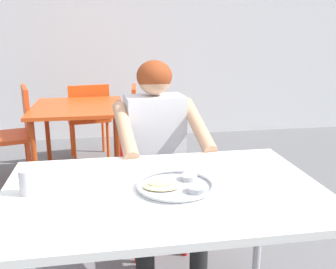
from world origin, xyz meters
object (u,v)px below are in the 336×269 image
Objects in this scene: thali_tray at (176,185)px; drinking_cup at (28,181)px; chair_red_left at (14,129)px; chair_red_far at (89,115)px; table_background_red at (78,115)px; chair_red_right at (148,127)px; chair_foreground at (152,169)px; diner_foreground at (159,145)px; table_foreground at (164,205)px.

thali_tray is 3.18× the size of drinking_cup.
chair_red_left is (-0.50, 2.03, -0.29)m from drinking_cup.
drinking_cup reaches higher than chair_red_far.
chair_red_far is at bearing 84.07° from table_background_red.
chair_red_left is 1.19m from chair_red_right.
chair_red_right is at bearing 84.75° from chair_foreground.
diner_foreground is (0.03, 0.69, -0.05)m from thali_tray.
diner_foreground is 1.35× the size of chair_red_left.
chair_red_left is (-1.02, 2.06, -0.17)m from table_foreground.
chair_foreground is at bearing 94.07° from diner_foreground.
chair_red_right is (0.16, 1.97, -0.18)m from table_foreground.
table_background_red is 1.01× the size of chair_red_right.
chair_red_right is (0.68, 1.94, -0.30)m from drinking_cup.
table_background_red is 0.63m from chair_red_right.
table_foreground is 2.05m from table_background_red.
chair_red_far reaches higher than table_foreground.
chair_red_right is at bearing 85.39° from table_foreground.
drinking_cup is 0.12× the size of chair_red_far.
chair_red_left reaches higher than drinking_cup.
diner_foreground is (0.02, -0.22, 0.22)m from chair_foreground.
thali_tray is at bearing -3.89° from drinking_cup.
chair_foreground is at bearing -75.15° from chair_red_far.
drinking_cup is 1.10m from chair_foreground.
chair_red_left is at bearing 173.43° from table_background_red.
diner_foreground is at bearing 87.35° from thali_tray.
drinking_cup is 0.12× the size of chair_foreground.
diner_foreground is 2.00m from chair_red_far.
chair_foreground is 0.71× the size of diner_foreground.
diner_foreground is 1.42m from table_background_red.
drinking_cup is at bearing -91.83° from table_background_red.
chair_red_far is (-0.45, 1.71, 0.00)m from chair_foreground.
drinking_cup is at bearing 176.11° from thali_tray.
diner_foreground reaches higher than table_background_red.
chair_red_left is 1.00× the size of chair_red_right.
drinking_cup is at bearing -123.47° from chair_foreground.
drinking_cup is (-0.52, 0.03, 0.12)m from table_foreground.
diner_foreground is at bearing 83.57° from table_foreground.
table_foreground is at bearing -93.87° from chair_foreground.
chair_foreground is at bearing 56.53° from drinking_cup.
table_foreground is at bearing -81.48° from chair_red_far.
table_foreground is at bearing -96.43° from diner_foreground.
table_foreground is 1.44× the size of chair_red_right.
thali_tray reaches higher than table_background_red.
thali_tray is 0.70m from diner_foreground.
chair_red_far is (0.63, 0.56, -0.02)m from chair_red_left.
drinking_cup reaches higher than table_background_red.
table_background_red is at bearing 178.04° from chair_red_right.
chair_red_far reaches higher than thali_tray.
diner_foreground is 1.35× the size of table_background_red.
chair_red_left is at bearing -138.34° from chair_red_far.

